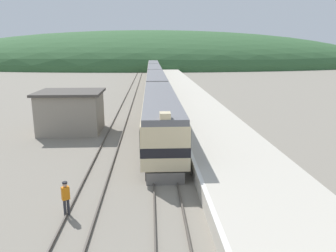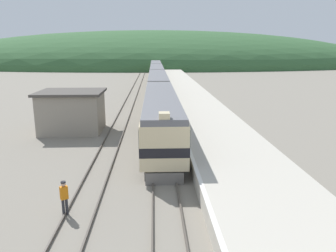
# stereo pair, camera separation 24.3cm
# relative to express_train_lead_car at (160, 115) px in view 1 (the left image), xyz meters

# --- Properties ---
(track_main) EXTENTS (1.52, 180.00, 0.16)m
(track_main) POSITION_rel_express_train_lead_car_xyz_m (0.00, 40.06, -2.11)
(track_main) COLOR #4C443D
(track_main) RESTS_ON ground
(track_siding) EXTENTS (1.52, 180.00, 0.16)m
(track_siding) POSITION_rel_express_train_lead_car_xyz_m (-4.29, 40.06, -2.11)
(track_siding) COLOR #4C443D
(track_siding) RESTS_ON ground
(platform) EXTENTS (6.44, 140.00, 1.00)m
(platform) POSITION_rel_express_train_lead_car_xyz_m (4.98, 20.06, -1.70)
(platform) COLOR #BCB5A5
(platform) RESTS_ON ground
(distant_hills) EXTENTS (208.53, 93.84, 31.00)m
(distant_hills) POSITION_rel_express_train_lead_car_xyz_m (0.00, 125.97, -2.19)
(distant_hills) COLOR #335B33
(distant_hills) RESTS_ON ground
(station_shed) EXTENTS (6.15, 5.27, 3.99)m
(station_shed) POSITION_rel_express_train_lead_car_xyz_m (-8.57, 2.86, -0.18)
(station_shed) COLOR gray
(station_shed) RESTS_ON ground
(express_train_lead_car) EXTENTS (3.02, 21.51, 4.37)m
(express_train_lead_car) POSITION_rel_express_train_lead_car_xyz_m (0.00, 0.00, 0.00)
(express_train_lead_car) COLOR black
(express_train_lead_car) RESTS_ON ground
(carriage_second) EXTENTS (3.01, 21.54, 4.01)m
(carriage_second) POSITION_rel_express_train_lead_car_xyz_m (0.00, 22.64, -0.01)
(carriage_second) COLOR black
(carriage_second) RESTS_ON ground
(carriage_third) EXTENTS (3.01, 21.54, 4.01)m
(carriage_third) POSITION_rel_express_train_lead_car_xyz_m (0.00, 45.06, -0.01)
(carriage_third) COLOR black
(carriage_third) RESTS_ON ground
(carriage_fourth) EXTENTS (3.01, 21.54, 4.01)m
(carriage_fourth) POSITION_rel_express_train_lead_car_xyz_m (0.00, 67.49, -0.01)
(carriage_fourth) COLOR black
(carriage_fourth) RESTS_ON ground
(track_worker) EXTENTS (0.42, 0.38, 1.77)m
(track_worker) POSITION_rel_express_train_lead_car_xyz_m (-5.02, -13.86, -1.18)
(track_worker) COLOR #2D2D33
(track_worker) RESTS_ON ground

